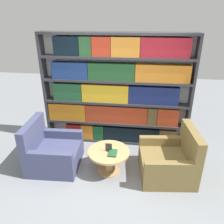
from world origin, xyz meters
TOP-DOWN VIEW (x-y plane):
  - ground_plane at (0.00, 0.00)m, footprint 14.00×14.00m
  - bookshelf at (0.01, 1.31)m, footprint 3.12×0.30m
  - armchair_left at (-1.10, 0.25)m, footprint 0.95×0.95m
  - armchair_right at (1.10, 0.26)m, footprint 1.01×1.00m
  - coffee_table at (-0.00, 0.20)m, footprint 0.76×0.76m
  - table_sign at (-0.00, 0.20)m, footprint 0.12×0.06m
  - stray_book at (0.08, 0.13)m, footprint 0.14×0.22m

SIDE VIEW (x-z plane):
  - ground_plane at x=0.00m, z-range 0.00..0.00m
  - armchair_left at x=-1.10m, z-range -0.17..0.74m
  - armchair_right at x=1.10m, z-range -0.17..0.74m
  - coffee_table at x=0.00m, z-range 0.10..0.54m
  - stray_book at x=0.08m, z-range 0.44..0.47m
  - table_sign at x=0.00m, z-range 0.43..0.59m
  - bookshelf at x=0.01m, z-range -0.01..2.38m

